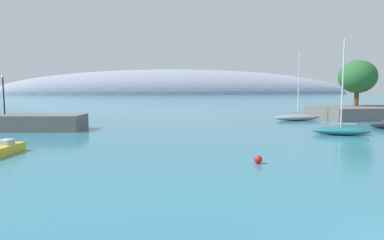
{
  "coord_description": "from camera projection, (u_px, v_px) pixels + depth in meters",
  "views": [
    {
      "loc": [
        -8.45,
        -7.77,
        5.08
      ],
      "look_at": [
        -3.66,
        21.46,
        2.12
      ],
      "focal_mm": 30.29,
      "sensor_mm": 36.0,
      "label": 1
    }
  ],
  "objects": [
    {
      "name": "tree_clump_shore",
      "position": [
        358.0,
        77.0,
        55.21
      ],
      "size": [
        6.22,
        6.22,
        7.85
      ],
      "color": "brown",
      "rests_on": "shore_outcrop"
    },
    {
      "name": "sailboat_grey_near_shore",
      "position": [
        298.0,
        117.0,
        50.31
      ],
      "size": [
        7.95,
        2.54,
        10.49
      ],
      "rotation": [
        0.0,
        0.0,
        3.22
      ],
      "color": "gray",
      "rests_on": "water"
    },
    {
      "name": "shore_outcrop",
      "position": [
        363.0,
        112.0,
        54.35
      ],
      "size": [
        15.79,
        10.65,
        1.94
      ],
      "primitive_type": "cube",
      "color": "#66605B",
      "rests_on": "ground"
    },
    {
      "name": "motorboat_yellow_foreground",
      "position": [
        1.0,
        150.0,
        24.54
      ],
      "size": [
        2.37,
        4.7,
        1.08
      ],
      "rotation": [
        0.0,
        0.0,
        1.35
      ],
      "color": "yellow",
      "rests_on": "water"
    },
    {
      "name": "distant_ridge",
      "position": [
        183.0,
        94.0,
        259.17
      ],
      "size": [
        285.61,
        61.57,
        39.01
      ],
      "primitive_type": "ellipsoid",
      "color": "#8E99AD",
      "rests_on": "ground"
    },
    {
      "name": "mooring_buoy_red",
      "position": [
        258.0,
        159.0,
        21.76
      ],
      "size": [
        0.56,
        0.56,
        0.56
      ],
      "primitive_type": "sphere",
      "color": "red",
      "rests_on": "water"
    },
    {
      "name": "harbor_lamp_post",
      "position": [
        3.0,
        91.0,
        39.14
      ],
      "size": [
        0.36,
        0.36,
        4.73
      ],
      "color": "black",
      "rests_on": "breakwater_rocks"
    },
    {
      "name": "sailboat_teal_outer_mooring",
      "position": [
        341.0,
        130.0,
        35.01
      ],
      "size": [
        6.21,
        4.11,
        10.24
      ],
      "rotation": [
        0.0,
        0.0,
        2.75
      ],
      "color": "#1E6B70",
      "rests_on": "water"
    }
  ]
}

